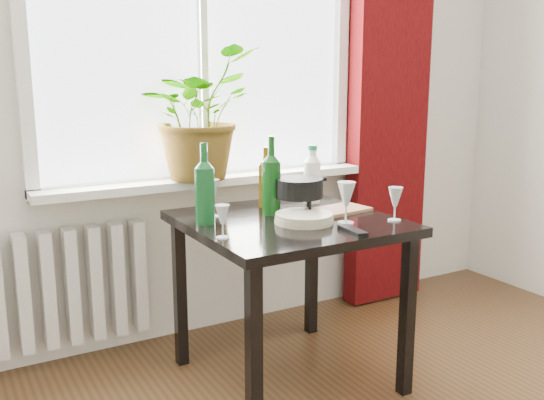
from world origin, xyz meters
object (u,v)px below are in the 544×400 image
wineglass_front_left (223,221)px  potted_plant (198,113)px  cleaning_bottle (312,174)px  radiator (60,288)px  wineglass_back_left (212,198)px  wine_bottle_left (205,183)px  cutting_board (339,210)px  tv_remote (353,231)px  wineglass_back_center (271,188)px  wine_bottle_right (271,175)px  wineglass_far_right (395,204)px  table (288,239)px  wineglass_front_right (346,202)px  bottle_amber (266,176)px  fondue_pot (299,196)px  plate_stack (304,218)px

wineglass_front_left → potted_plant: bearing=73.7°
cleaning_bottle → radiator: bearing=160.2°
potted_plant → wineglass_back_left: 0.51m
wine_bottle_left → wineglass_back_left: bearing=53.2°
cutting_board → cleaning_bottle: bearing=90.2°
wineglass_back_left → wineglass_front_left: (-0.11, -0.34, -0.02)m
radiator → tv_remote: 1.39m
tv_remote → wineglass_back_center: bearing=99.1°
radiator → potted_plant: size_ratio=1.26×
wine_bottle_right → wineglass_far_right: bearing=-42.9°
table → wineglass_front_left: (-0.38, -0.15, 0.16)m
table → cutting_board: cutting_board is taller
potted_plant → wineglass_front_right: bearing=-66.2°
bottle_amber → wineglass_front_left: 0.58m
radiator → wineglass_far_right: (1.22, -0.89, 0.43)m
table → cleaning_bottle: size_ratio=3.04×
cutting_board → wineglass_front_right: bearing=-119.1°
wine_bottle_right → cleaning_bottle: size_ratio=1.26×
wine_bottle_right → tv_remote: (0.12, -0.43, -0.17)m
wineglass_front_left → wineglass_front_right: bearing=-4.6°
potted_plant → fondue_pot: bearing=-64.3°
wineglass_front_right → wineglass_back_center: 0.46m
potted_plant → cleaning_bottle: (0.44, -0.33, -0.28)m
potted_plant → table: bearing=-73.0°
wineglass_front_right → tv_remote: (-0.06, -0.13, -0.08)m
wineglass_back_center → tv_remote: (0.04, -0.58, -0.08)m
wine_bottle_left → wineglass_front_left: bearing=-98.0°
wineglass_front_right → wineglass_front_left: bearing=175.4°
potted_plant → cutting_board: 0.82m
bottle_amber → cleaning_bottle: (0.24, -0.03, -0.00)m
table → plate_stack: bearing=-79.5°
radiator → wineglass_far_right: bearing=-36.0°
radiator → fondue_pot: bearing=-32.4°
fondue_pot → bottle_amber: bearing=108.3°
plate_stack → potted_plant: bearing=106.1°
bottle_amber → wineglass_front_right: bearing=-74.1°
table → wine_bottle_right: 0.29m
wine_bottle_left → wineglass_front_left: 0.27m
table → wine_bottle_left: (-0.35, 0.09, 0.26)m
radiator → wineglass_back_center: bearing=-22.5°
tv_remote → cutting_board: (0.17, 0.33, -0.00)m
wineglass_back_center → cutting_board: wineglass_back_center is taller
potted_plant → tv_remote: potted_plant is taller
table → fondue_pot: (0.08, 0.04, 0.17)m
wineglass_front_left → fondue_pot: size_ratio=0.54×
cleaning_bottle → wineglass_far_right: cleaning_bottle is taller
wine_bottle_right → wineglass_front_left: wine_bottle_right is taller
potted_plant → tv_remote: bearing=-73.2°
wine_bottle_left → fondue_pot: bearing=-6.9°
bottle_amber → cutting_board: bottle_amber is taller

